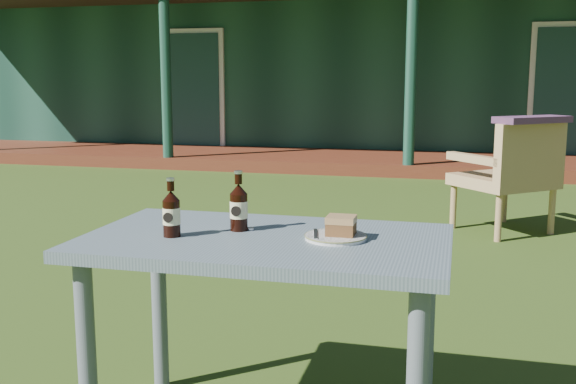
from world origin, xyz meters
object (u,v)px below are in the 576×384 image
(cafe_table, at_px, (266,266))
(plate, at_px, (336,237))
(cola_bottle_near, at_px, (239,207))
(cola_bottle_far, at_px, (171,213))
(armchair_left, at_px, (512,171))
(cake_slice, at_px, (341,225))

(cafe_table, relative_size, plate, 5.88)
(cafe_table, relative_size, cola_bottle_near, 5.81)
(cafe_table, bearing_deg, cola_bottle_near, 150.09)
(cola_bottle_near, relative_size, cola_bottle_far, 1.06)
(plate, xyz_separation_m, cola_bottle_far, (-0.53, -0.10, 0.07))
(cafe_table, xyz_separation_m, cola_bottle_near, (-0.11, 0.07, 0.18))
(armchair_left, bearing_deg, plate, -102.87)
(cake_slice, height_order, cola_bottle_far, cola_bottle_far)
(cafe_table, distance_m, armchair_left, 3.64)
(plate, distance_m, armchair_left, 3.56)
(cafe_table, height_order, plate, plate)
(cafe_table, xyz_separation_m, armchair_left, (1.02, 3.49, -0.11))
(cola_bottle_near, bearing_deg, cafe_table, -29.91)
(cake_slice, bearing_deg, armchair_left, 77.35)
(cola_bottle_far, relative_size, armchair_left, 0.21)
(cake_slice, relative_size, armchair_left, 0.10)
(cola_bottle_near, height_order, cola_bottle_far, cola_bottle_near)
(plate, bearing_deg, cafe_table, -174.63)
(cake_slice, relative_size, cola_bottle_far, 0.47)
(plate, xyz_separation_m, cake_slice, (0.02, 0.01, 0.04))
(cake_slice, distance_m, cola_bottle_far, 0.56)
(cafe_table, relative_size, armchair_left, 1.32)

